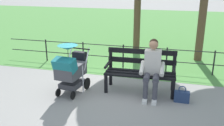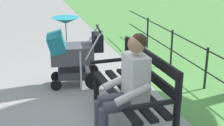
{
  "view_description": "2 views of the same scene",
  "coord_description": "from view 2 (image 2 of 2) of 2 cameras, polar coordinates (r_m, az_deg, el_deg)",
  "views": [
    {
      "loc": [
        -1.52,
        5.36,
        2.5
      ],
      "look_at": [
        -0.09,
        0.02,
        0.66
      ],
      "focal_mm": 40.53,
      "sensor_mm": 36.0,
      "label": 1
    },
    {
      "loc": [
        -4.33,
        1.24,
        2.14
      ],
      "look_at": [
        -0.09,
        0.02,
        0.63
      ],
      "focal_mm": 52.68,
      "sensor_mm": 36.0,
      "label": 2
    }
  ],
  "objects": [
    {
      "name": "ground_plane",
      "position": [
        4.99,
        -0.11,
        -6.47
      ],
      "size": [
        60.0,
        60.0,
        0.0
      ],
      "primitive_type": "plane",
      "color": "gray"
    },
    {
      "name": "park_bench",
      "position": [
        4.17,
        4.22,
        -3.92
      ],
      "size": [
        1.62,
        0.66,
        0.96
      ],
      "color": "black",
      "rests_on": "ground"
    },
    {
      "name": "person_on_bench",
      "position": [
        3.79,
        2.58,
        -3.78
      ],
      "size": [
        0.55,
        0.74,
        1.28
      ],
      "color": "#42424C",
      "rests_on": "ground"
    },
    {
      "name": "stroller",
      "position": [
        5.37,
        -7.03,
        2.06
      ],
      "size": [
        0.6,
        0.93,
        1.15
      ],
      "color": "black",
      "rests_on": "ground"
    },
    {
      "name": "park_fence",
      "position": [
        5.23,
        17.63,
        -1.18
      ],
      "size": [
        7.53,
        0.04,
        0.7
      ],
      "color": "black",
      "rests_on": "ground"
    }
  ]
}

